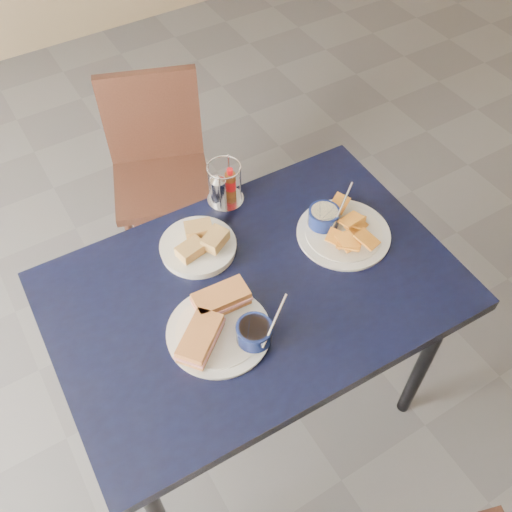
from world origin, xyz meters
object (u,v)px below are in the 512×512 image
bread_basket (199,245)px  condiment_caddy (223,187)px  dining_table (254,303)px  chair_far (152,161)px  sandwich_plate (222,325)px  plantain_plate (338,227)px

bread_basket → condiment_caddy: 0.21m
dining_table → chair_far: chair_far is taller
dining_table → sandwich_plate: size_ratio=3.64×
dining_table → chair_far: (0.08, 0.92, -0.22)m
dining_table → plantain_plate: bearing=8.1°
plantain_plate → condiment_caddy: condiment_caddy is taller
sandwich_plate → plantain_plate: 0.46m
chair_far → bread_basket: size_ratio=3.79×
dining_table → bread_basket: (-0.06, 0.19, 0.10)m
bread_basket → sandwich_plate: bearing=-105.6°
dining_table → bread_basket: bread_basket is taller
plantain_plate → condiment_caddy: bearing=127.6°
dining_table → plantain_plate: plantain_plate is taller
dining_table → plantain_plate: size_ratio=4.07×
sandwich_plate → condiment_caddy: 0.46m
plantain_plate → bread_basket: 0.40m
plantain_plate → sandwich_plate: bearing=-165.2°
condiment_caddy → chair_far: bearing=91.0°
dining_table → bread_basket: bearing=108.8°
plantain_plate → bread_basket: plantain_plate is taller
sandwich_plate → plantain_plate: size_ratio=1.12×
chair_far → condiment_caddy: (0.01, -0.59, 0.35)m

